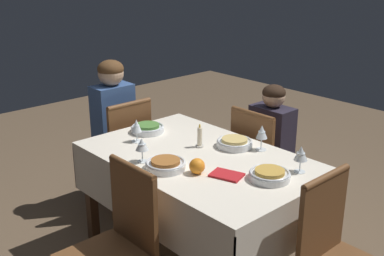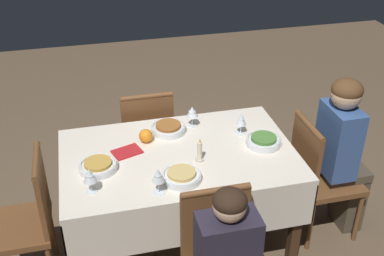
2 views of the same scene
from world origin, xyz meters
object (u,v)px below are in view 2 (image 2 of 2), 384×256
object	(u,v)px
person_adult_denim	(343,149)
wine_glass_east	(241,120)
bowl_east	(264,141)
wine_glass_west	(90,176)
chair_north	(147,135)
chair_west	(26,217)
napkin_red_folded	(127,152)
bowl_south	(182,176)
bowl_west	(98,166)
orange_fruit	(146,136)
wine_glass_north	(192,112)
candle_centerpiece	(200,152)
chair_east	(318,173)
dining_table	(179,167)
wine_glass_south	(158,176)
bowl_north	(168,128)

from	to	relation	value
person_adult_denim	wine_glass_east	bearing A→B (deg)	72.01
bowl_east	wine_glass_west	world-z (taller)	wine_glass_west
chair_north	wine_glass_west	world-z (taller)	wine_glass_west
chair_west	napkin_red_folded	bearing A→B (deg)	103.31
chair_north	wine_glass_west	distance (m)	1.09
bowl_south	person_adult_denim	bearing A→B (deg)	9.58
bowl_west	orange_fruit	size ratio (longest dim) A/B	2.53
chair_north	wine_glass_north	bearing A→B (deg)	125.13
bowl_east	candle_centerpiece	distance (m)	0.44
chair_east	candle_centerpiece	size ratio (longest dim) A/B	5.89
dining_table	bowl_east	size ratio (longest dim) A/B	6.42
wine_glass_north	candle_centerpiece	xyz separation A→B (m)	(-0.05, -0.40, -0.05)
bowl_west	wine_glass_west	distance (m)	0.22
bowl_east	wine_glass_east	distance (m)	0.20
bowl_east	chair_west	bearing A→B (deg)	-178.43
wine_glass_south	wine_glass_north	world-z (taller)	wine_glass_south
person_adult_denim	napkin_red_folded	distance (m)	1.40
dining_table	chair_east	bearing A→B (deg)	-4.47
bowl_south	napkin_red_folded	bearing A→B (deg)	127.51
chair_north	wine_glass_west	bearing A→B (deg)	64.72
person_adult_denim	bowl_west	xyz separation A→B (m)	(-1.57, 0.02, 0.12)
person_adult_denim	bowl_north	size ratio (longest dim) A/B	5.11
wine_glass_south	napkin_red_folded	xyz separation A→B (m)	(-0.12, 0.43, -0.11)
chair_west	bowl_east	distance (m)	1.50
chair_west	orange_fruit	world-z (taller)	chair_west
napkin_red_folded	bowl_west	bearing A→B (deg)	-142.95
chair_east	wine_glass_south	xyz separation A→B (m)	(-1.12, -0.27, 0.37)
napkin_red_folded	bowl_east	bearing A→B (deg)	-7.30
candle_centerpiece	orange_fruit	distance (m)	0.40
candle_centerpiece	bowl_south	bearing A→B (deg)	-132.00
chair_east	person_adult_denim	world-z (taller)	person_adult_denim
dining_table	chair_north	world-z (taller)	chair_north
chair_east	chair_west	size ratio (longest dim) A/B	1.00
wine_glass_east	orange_fruit	bearing A→B (deg)	175.85
person_adult_denim	wine_glass_south	world-z (taller)	person_adult_denim
dining_table	wine_glass_east	distance (m)	0.51
wine_glass_east	orange_fruit	xyz separation A→B (m)	(-0.62, 0.04, -0.06)
person_adult_denim	napkin_red_folded	world-z (taller)	person_adult_denim
bowl_east	wine_glass_west	xyz separation A→B (m)	(-1.08, -0.23, 0.08)
bowl_east	wine_glass_south	bearing A→B (deg)	-156.18
orange_fruit	napkin_red_folded	size ratio (longest dim) A/B	0.44
bowl_west	chair_east	bearing A→B (deg)	-0.76
wine_glass_south	wine_glass_west	size ratio (longest dim) A/B	1.05
bowl_south	napkin_red_folded	world-z (taller)	bowl_south
chair_north	chair_west	bearing A→B (deg)	41.61
bowl_south	wine_glass_north	world-z (taller)	wine_glass_north
wine_glass_west	chair_north	bearing A→B (deg)	64.72
bowl_north	candle_centerpiece	xyz separation A→B (m)	(0.12, -0.37, 0.03)
chair_west	bowl_north	bearing A→B (deg)	109.87
bowl_west	dining_table	bearing A→B (deg)	6.35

